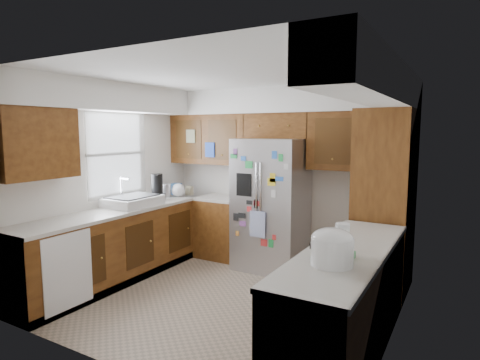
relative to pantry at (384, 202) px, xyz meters
name	(u,v)px	position (x,y,z in m)	size (l,w,h in m)	color
floor	(225,298)	(-1.50, -1.15, -1.07)	(3.60, 3.60, 0.00)	tan
room_shell	(233,138)	(-1.61, -0.79, 0.75)	(3.64, 3.24, 2.52)	white
left_counter_run	(138,244)	(-2.86, -1.12, -0.65)	(1.36, 3.20, 0.92)	#48240D
right_counter_run	(346,307)	(0.00, -1.62, -0.65)	(0.63, 2.25, 0.92)	#48240D
pantry	(384,202)	(0.00, 0.00, 0.00)	(0.60, 0.90, 2.15)	#48240D
fridge	(271,204)	(-1.50, 0.05, -0.17)	(0.90, 0.79, 1.80)	#A3A2A8
bridge_cabinet	(279,126)	(-1.50, 0.28, 0.90)	(0.96, 0.34, 0.35)	#48240D
fridge_top_items	(276,103)	(-1.54, 0.28, 1.21)	(0.59, 0.36, 0.31)	blue
sink_assembly	(133,201)	(-3.00, -1.05, -0.09)	(0.52, 0.70, 0.37)	white
left_counter_clutter	(168,189)	(-2.99, -0.34, -0.02)	(0.30, 0.86, 0.38)	black
rice_cooker	(332,246)	(0.00, -2.06, -0.01)	(0.32, 0.31, 0.28)	white
paper_towel	(342,239)	(-0.01, -1.77, -0.03)	(0.11, 0.11, 0.25)	white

